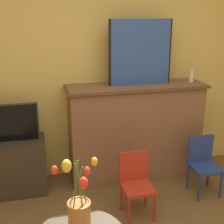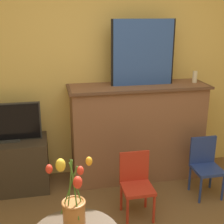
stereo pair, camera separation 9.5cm
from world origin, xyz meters
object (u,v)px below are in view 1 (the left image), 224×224
(painting, at_px, (140,53))
(chair_blue, at_px, (203,162))
(vase_tulips, at_px, (79,213))
(chair_red, at_px, (136,181))
(tv_monitor, at_px, (2,125))

(painting, distance_m, chair_blue, 1.31)
(painting, xyz_separation_m, chair_blue, (0.54, -0.51, -1.08))
(vase_tulips, bearing_deg, chair_blue, 34.15)
(painting, xyz_separation_m, vase_tulips, (-0.87, -1.47, -0.78))
(vase_tulips, bearing_deg, chair_red, 50.54)
(tv_monitor, height_order, chair_red, tv_monitor)
(chair_blue, height_order, vase_tulips, vase_tulips)
(painting, relative_size, chair_red, 1.13)
(tv_monitor, bearing_deg, chair_blue, -13.82)
(chair_red, height_order, vase_tulips, vase_tulips)
(tv_monitor, relative_size, chair_red, 1.20)
(chair_blue, bearing_deg, vase_tulips, -145.85)
(painting, relative_size, tv_monitor, 0.94)
(painting, relative_size, vase_tulips, 1.19)
(painting, bearing_deg, vase_tulips, -120.69)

